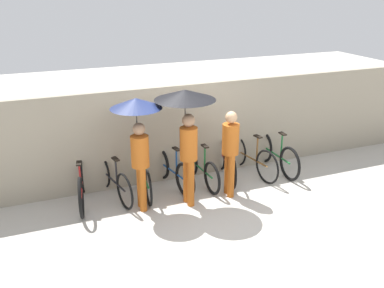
{
  "coord_description": "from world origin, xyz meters",
  "views": [
    {
      "loc": [
        -2.83,
        -5.88,
        3.89
      ],
      "look_at": [
        0.0,
        1.19,
        1.0
      ],
      "focal_mm": 40.0,
      "sensor_mm": 36.0,
      "label": 1
    }
  ],
  "objects_px": {
    "parked_bicycle_2": "(144,176)",
    "parked_bicycle_5": "(226,161)",
    "parked_bicycle_4": "(201,168)",
    "parked_bicycle_7": "(276,154)",
    "parked_bicycle_0": "(82,184)",
    "pedestrian_center": "(186,114)",
    "parked_bicycle_1": "(113,179)",
    "parked_bicycle_6": "(251,157)",
    "parked_bicycle_3": "(172,170)",
    "pedestrian_trailing": "(230,147)",
    "pedestrian_leading": "(138,126)"
  },
  "relations": [
    {
      "from": "parked_bicycle_0",
      "to": "pedestrian_center",
      "type": "relative_size",
      "value": 0.81
    },
    {
      "from": "parked_bicycle_4",
      "to": "pedestrian_trailing",
      "type": "height_order",
      "value": "pedestrian_trailing"
    },
    {
      "from": "parked_bicycle_1",
      "to": "pedestrian_leading",
      "type": "xyz_separation_m",
      "value": [
        0.39,
        -0.56,
        1.2
      ]
    },
    {
      "from": "parked_bicycle_2",
      "to": "parked_bicycle_7",
      "type": "height_order",
      "value": "parked_bicycle_2"
    },
    {
      "from": "parked_bicycle_4",
      "to": "pedestrian_center",
      "type": "xyz_separation_m",
      "value": [
        -0.55,
        -0.62,
        1.37
      ]
    },
    {
      "from": "pedestrian_center",
      "to": "parked_bicycle_3",
      "type": "bearing_deg",
      "value": 89.97
    },
    {
      "from": "parked_bicycle_6",
      "to": "pedestrian_center",
      "type": "height_order",
      "value": "pedestrian_center"
    },
    {
      "from": "pedestrian_leading",
      "to": "parked_bicycle_6",
      "type": "bearing_deg",
      "value": 13.2
    },
    {
      "from": "parked_bicycle_1",
      "to": "parked_bicycle_6",
      "type": "distance_m",
      "value": 2.98
    },
    {
      "from": "parked_bicycle_5",
      "to": "parked_bicycle_6",
      "type": "xyz_separation_m",
      "value": [
        0.59,
        0.0,
        -0.01
      ]
    },
    {
      "from": "pedestrian_center",
      "to": "parked_bicycle_2",
      "type": "bearing_deg",
      "value": 130.97
    },
    {
      "from": "parked_bicycle_4",
      "to": "parked_bicycle_2",
      "type": "bearing_deg",
      "value": 86.2
    },
    {
      "from": "parked_bicycle_2",
      "to": "parked_bicycle_6",
      "type": "distance_m",
      "value": 2.38
    },
    {
      "from": "parked_bicycle_6",
      "to": "parked_bicycle_4",
      "type": "bearing_deg",
      "value": 84.29
    },
    {
      "from": "parked_bicycle_0",
      "to": "pedestrian_center",
      "type": "bearing_deg",
      "value": -100.18
    },
    {
      "from": "parked_bicycle_1",
      "to": "parked_bicycle_3",
      "type": "height_order",
      "value": "parked_bicycle_1"
    },
    {
      "from": "parked_bicycle_3",
      "to": "parked_bicycle_7",
      "type": "distance_m",
      "value": 2.38
    },
    {
      "from": "parked_bicycle_2",
      "to": "parked_bicycle_6",
      "type": "relative_size",
      "value": 0.93
    },
    {
      "from": "parked_bicycle_0",
      "to": "parked_bicycle_5",
      "type": "bearing_deg",
      "value": -80.41
    },
    {
      "from": "parked_bicycle_1",
      "to": "parked_bicycle_7",
      "type": "distance_m",
      "value": 3.57
    },
    {
      "from": "parked_bicycle_2",
      "to": "parked_bicycle_4",
      "type": "xyz_separation_m",
      "value": [
        1.19,
        -0.02,
        -0.02
      ]
    },
    {
      "from": "parked_bicycle_4",
      "to": "parked_bicycle_5",
      "type": "xyz_separation_m",
      "value": [
        0.6,
        0.04,
        0.03
      ]
    },
    {
      "from": "parked_bicycle_1",
      "to": "parked_bicycle_6",
      "type": "height_order",
      "value": "parked_bicycle_1"
    },
    {
      "from": "parked_bicycle_3",
      "to": "parked_bicycle_6",
      "type": "height_order",
      "value": "parked_bicycle_3"
    },
    {
      "from": "parked_bicycle_4",
      "to": "parked_bicycle_6",
      "type": "height_order",
      "value": "parked_bicycle_4"
    },
    {
      "from": "parked_bicycle_3",
      "to": "pedestrian_trailing",
      "type": "height_order",
      "value": "pedestrian_trailing"
    },
    {
      "from": "parked_bicycle_3",
      "to": "parked_bicycle_0",
      "type": "bearing_deg",
      "value": 80.64
    },
    {
      "from": "parked_bicycle_2",
      "to": "pedestrian_trailing",
      "type": "xyz_separation_m",
      "value": [
        1.51,
        -0.69,
        0.62
      ]
    },
    {
      "from": "parked_bicycle_7",
      "to": "parked_bicycle_5",
      "type": "bearing_deg",
      "value": 88.48
    },
    {
      "from": "parked_bicycle_0",
      "to": "pedestrian_trailing",
      "type": "height_order",
      "value": "pedestrian_trailing"
    },
    {
      "from": "parked_bicycle_0",
      "to": "parked_bicycle_2",
      "type": "distance_m",
      "value": 1.19
    },
    {
      "from": "parked_bicycle_4",
      "to": "parked_bicycle_7",
      "type": "height_order",
      "value": "parked_bicycle_7"
    },
    {
      "from": "parked_bicycle_5",
      "to": "pedestrian_trailing",
      "type": "distance_m",
      "value": 0.97
    },
    {
      "from": "parked_bicycle_6",
      "to": "parked_bicycle_1",
      "type": "bearing_deg",
      "value": 81.41
    },
    {
      "from": "parked_bicycle_0",
      "to": "pedestrian_leading",
      "type": "height_order",
      "value": "pedestrian_leading"
    },
    {
      "from": "parked_bicycle_7",
      "to": "pedestrian_trailing",
      "type": "relative_size",
      "value": 1.07
    },
    {
      "from": "parked_bicycle_0",
      "to": "pedestrian_center",
      "type": "xyz_separation_m",
      "value": [
        1.83,
        -0.66,
        1.34
      ]
    },
    {
      "from": "parked_bicycle_2",
      "to": "pedestrian_trailing",
      "type": "relative_size",
      "value": 0.99
    },
    {
      "from": "parked_bicycle_3",
      "to": "parked_bicycle_5",
      "type": "xyz_separation_m",
      "value": [
        1.19,
        -0.01,
        0.02
      ]
    },
    {
      "from": "parked_bicycle_2",
      "to": "parked_bicycle_0",
      "type": "bearing_deg",
      "value": 95.98
    },
    {
      "from": "parked_bicycle_0",
      "to": "parked_bicycle_7",
      "type": "xyz_separation_m",
      "value": [
        4.16,
        -0.03,
        -0.0
      ]
    },
    {
      "from": "parked_bicycle_7",
      "to": "pedestrian_trailing",
      "type": "bearing_deg",
      "value": 114.94
    },
    {
      "from": "pedestrian_leading",
      "to": "parked_bicycle_3",
      "type": "bearing_deg",
      "value": 35.64
    },
    {
      "from": "parked_bicycle_3",
      "to": "parked_bicycle_5",
      "type": "bearing_deg",
      "value": -100.64
    },
    {
      "from": "parked_bicycle_3",
      "to": "parked_bicycle_6",
      "type": "bearing_deg",
      "value": -100.3
    },
    {
      "from": "pedestrian_leading",
      "to": "parked_bicycle_2",
      "type": "bearing_deg",
      "value": 69.31
    },
    {
      "from": "parked_bicycle_2",
      "to": "parked_bicycle_5",
      "type": "relative_size",
      "value": 0.99
    },
    {
      "from": "pedestrian_leading",
      "to": "parked_bicycle_4",
      "type": "bearing_deg",
      "value": 20.64
    },
    {
      "from": "parked_bicycle_1",
      "to": "parked_bicycle_5",
      "type": "bearing_deg",
      "value": -101.51
    },
    {
      "from": "parked_bicycle_5",
      "to": "parked_bicycle_7",
      "type": "xyz_separation_m",
      "value": [
        1.19,
        -0.04,
        -0.0
      ]
    }
  ]
}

